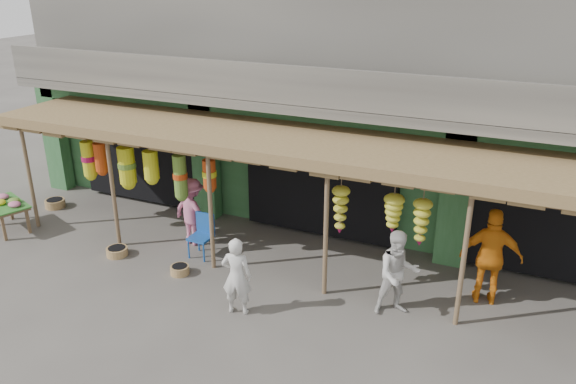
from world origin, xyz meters
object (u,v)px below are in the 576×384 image
at_px(blue_chair, 203,233).
at_px(person_vendor, 491,257).
at_px(person_right, 398,273).
at_px(flower_table, 6,205).
at_px(person_shopper, 192,212).
at_px(person_front, 237,276).

xyz_separation_m(blue_chair, person_vendor, (5.90, 0.57, 0.42)).
bearing_deg(person_right, blue_chair, 144.30).
distance_m(person_right, person_vendor, 1.82).
relative_size(flower_table, person_shopper, 0.97).
xyz_separation_m(person_front, person_shopper, (-2.27, 2.05, 0.03)).
height_order(flower_table, person_front, person_front).
bearing_deg(person_vendor, person_shopper, -7.19).
distance_m(blue_chair, person_shopper, 0.68).
bearing_deg(flower_table, person_front, 14.06).
bearing_deg(person_vendor, person_front, 19.57).
distance_m(flower_table, person_shopper, 4.64).
xyz_separation_m(flower_table, person_right, (9.40, 0.34, 0.17)).
distance_m(flower_table, person_vendor, 10.97).
relative_size(person_right, person_vendor, 0.86).
bearing_deg(flower_table, person_shopper, 36.23).
bearing_deg(person_right, person_vendor, 5.91).
bearing_deg(person_front, flower_table, -20.42).
distance_m(blue_chair, person_front, 2.44).
distance_m(person_vendor, person_shopper, 6.40).
bearing_deg(flower_table, person_right, 23.23).
relative_size(flower_table, person_right, 0.94).
bearing_deg(person_shopper, person_right, -179.10).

